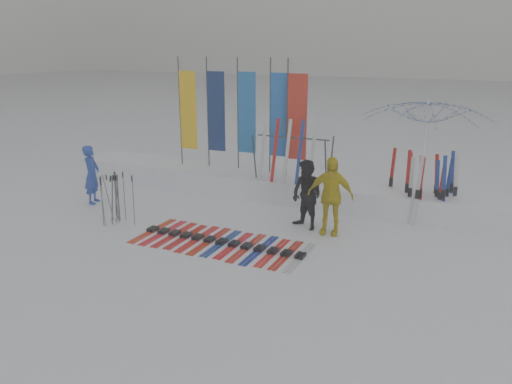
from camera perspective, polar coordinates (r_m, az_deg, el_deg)
The scene contains 11 objects.
ground at distance 10.10m, azimuth -4.90°, elevation -7.66°, with size 120.00×120.00×0.00m, color white.
snow_bank at distance 13.93m, azimuth 4.45°, elevation 0.50°, with size 14.00×1.60×0.60m, color white.
person_blue at distance 14.06m, azimuth -18.25°, elevation 1.91°, with size 0.57×0.38×1.57m, color #1B38A0.
person_black at distance 11.50m, azimuth 5.82°, elevation -0.34°, with size 0.79×0.61×1.62m, color black.
person_yellow at distance 11.23m, azimuth 8.49°, elevation -0.43°, with size 1.04×0.43×1.78m, color gold.
tent_canopy at distance 13.30m, azimuth 18.49°, elevation 4.07°, with size 3.18×3.25×2.92m, color white.
ski_row at distance 10.84m, azimuth -4.03°, elevation -5.70°, with size 3.78×1.70×0.07m.
pole_cluster at distance 12.35m, azimuth -15.79°, elevation -0.74°, with size 0.84×0.70×1.23m.
feather_flags at distance 14.35m, azimuth -1.47°, elevation 8.95°, with size 4.04×0.27×3.20m.
ski_rack at distance 13.29m, azimuth 4.18°, elevation 4.54°, with size 2.04×0.80×1.23m.
upright_skis at distance 12.75m, azimuth 18.98°, elevation 0.48°, with size 1.66×1.04×1.70m.
Camera 1 is at (4.64, -7.97, 4.11)m, focal length 35.00 mm.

